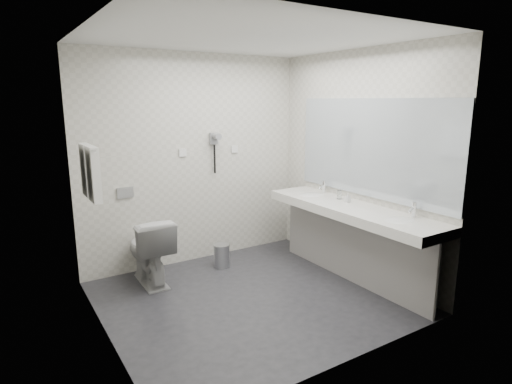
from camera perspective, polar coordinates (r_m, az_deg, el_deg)
floor at (r=4.42m, az=-0.62°, el=-14.00°), size 2.80×2.80×0.00m
ceiling at (r=4.01m, az=-0.71°, el=20.05°), size 2.80×2.80×0.00m
wall_back at (r=5.17m, az=-8.27°, el=4.26°), size 2.80×0.00×2.80m
wall_front at (r=3.03m, az=12.39°, el=-1.53°), size 2.80×0.00×2.80m
wall_left at (r=3.52m, az=-20.46°, el=-0.11°), size 0.00×2.60×2.60m
wall_right at (r=4.90m, az=13.43°, el=3.63°), size 0.00×2.60×2.60m
vanity_counter at (r=4.66m, az=12.54°, el=-2.42°), size 0.55×2.20×0.10m
vanity_panel at (r=4.80m, az=12.52°, el=-7.29°), size 0.03×2.15×0.75m
vanity_post_near at (r=4.21m, az=22.98°, el=-10.84°), size 0.06×0.06×0.75m
vanity_post_far at (r=5.56m, az=5.19°, el=-4.33°), size 0.06×0.06×0.75m
mirror at (r=4.73m, az=15.16°, el=5.68°), size 0.02×2.20×1.05m
basin_near at (r=4.23m, az=18.76°, el=-3.77°), size 0.40×0.31×0.05m
basin_far at (r=5.12m, az=7.45°, el=-0.52°), size 0.40×0.31×0.05m
faucet_near at (r=4.36m, az=20.46°, el=-2.21°), size 0.04×0.04×0.15m
faucet_far at (r=5.22m, az=9.12°, el=0.70°), size 0.04×0.04×0.15m
soap_bottle_a at (r=4.79m, az=12.22°, el=-0.75°), size 0.05×0.05×0.11m
glass_left at (r=4.93m, az=11.13°, el=-0.35°), size 0.07×0.07×0.10m
toilet at (r=4.77m, az=-14.15°, el=-7.56°), size 0.43×0.74×0.74m
flush_plate at (r=4.93m, az=-17.14°, el=-0.09°), size 0.18×0.02×0.12m
pedal_bin at (r=5.14m, az=-4.64°, el=-8.58°), size 0.24×0.24×0.26m
bin_lid at (r=5.09m, az=-4.66°, el=-7.11°), size 0.19×0.19×0.02m
towel_rail at (r=4.02m, az=-21.75°, el=5.58°), size 0.02×0.62×0.02m
towel_near at (r=3.91m, az=-20.97°, el=2.22°), size 0.07×0.24×0.48m
towel_far at (r=4.18m, az=-21.75°, el=2.76°), size 0.07×0.24×0.48m
dryer_cradle at (r=5.22m, az=-5.70°, el=7.17°), size 0.10×0.04×0.14m
dryer_barrel at (r=5.16m, az=-5.36°, el=7.45°), size 0.08×0.14×0.08m
dryer_cord at (r=5.23m, az=-5.57°, el=4.43°), size 0.02×0.02×0.35m
switch_plate_a at (r=5.09m, az=-9.80°, el=5.22°), size 0.09×0.02×0.09m
switch_plate_b at (r=5.39m, az=-2.89°, el=5.77°), size 0.09×0.02×0.09m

